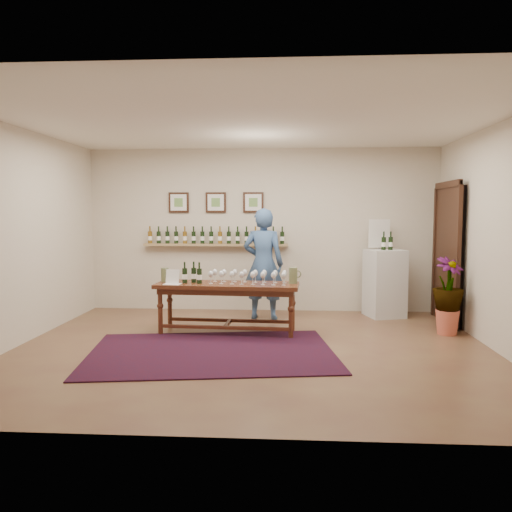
# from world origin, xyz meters

# --- Properties ---
(ground) EXTENTS (6.00, 6.00, 0.00)m
(ground) POSITION_xyz_m (0.00, 0.00, 0.00)
(ground) COLOR brown
(ground) RESTS_ON ground
(room_shell) EXTENTS (6.00, 6.00, 6.00)m
(room_shell) POSITION_xyz_m (2.11, 1.86, 1.12)
(room_shell) COLOR beige
(room_shell) RESTS_ON ground
(rug) EXTENTS (3.20, 2.36, 0.02)m
(rug) POSITION_xyz_m (-0.48, -0.22, 0.01)
(rug) COLOR #410B14
(rug) RESTS_ON ground
(tasting_table) EXTENTS (2.04, 0.75, 0.71)m
(tasting_table) POSITION_xyz_m (-0.41, 0.81, 0.60)
(tasting_table) COLOR #431910
(tasting_table) RESTS_ON ground
(table_glasses) EXTENTS (1.38, 0.45, 0.19)m
(table_glasses) POSITION_xyz_m (-0.11, 0.82, 0.80)
(table_glasses) COLOR silver
(table_glasses) RESTS_ON tasting_table
(table_bottles) EXTENTS (0.28, 0.19, 0.27)m
(table_bottles) POSITION_xyz_m (-0.90, 0.82, 0.85)
(table_bottles) COLOR black
(table_bottles) RESTS_ON tasting_table
(pitcher_left) EXTENTS (0.16, 0.16, 0.20)m
(pitcher_left) POSITION_xyz_m (-1.32, 0.88, 0.81)
(pitcher_left) COLOR #5D663F
(pitcher_left) RESTS_ON tasting_table
(pitcher_right) EXTENTS (0.17, 0.17, 0.22)m
(pitcher_right) POSITION_xyz_m (0.52, 0.85, 0.82)
(pitcher_right) COLOR #5D663F
(pitcher_right) RESTS_ON tasting_table
(menu_card) EXTENTS (0.24, 0.19, 0.21)m
(menu_card) POSITION_xyz_m (-1.16, 0.69, 0.81)
(menu_card) COLOR white
(menu_card) RESTS_ON tasting_table
(display_pedestal) EXTENTS (0.67, 0.67, 1.10)m
(display_pedestal) POSITION_xyz_m (2.03, 2.09, 0.55)
(display_pedestal) COLOR silver
(display_pedestal) RESTS_ON ground
(pedestal_bottles) EXTENTS (0.33, 0.16, 0.32)m
(pedestal_bottles) POSITION_xyz_m (2.05, 2.04, 1.26)
(pedestal_bottles) COLOR black
(pedestal_bottles) RESTS_ON display_pedestal
(info_sign) EXTENTS (0.37, 0.12, 0.51)m
(info_sign) POSITION_xyz_m (1.96, 2.26, 1.36)
(info_sign) COLOR white
(info_sign) RESTS_ON display_pedestal
(potted_plant) EXTENTS (0.69, 0.69, 0.94)m
(potted_plant) POSITION_xyz_m (2.68, 0.90, 0.55)
(potted_plant) COLOR #C45941
(potted_plant) RESTS_ON ground
(person) EXTENTS (0.70, 0.51, 1.78)m
(person) POSITION_xyz_m (0.06, 1.79, 0.89)
(person) COLOR #35527D
(person) RESTS_ON ground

